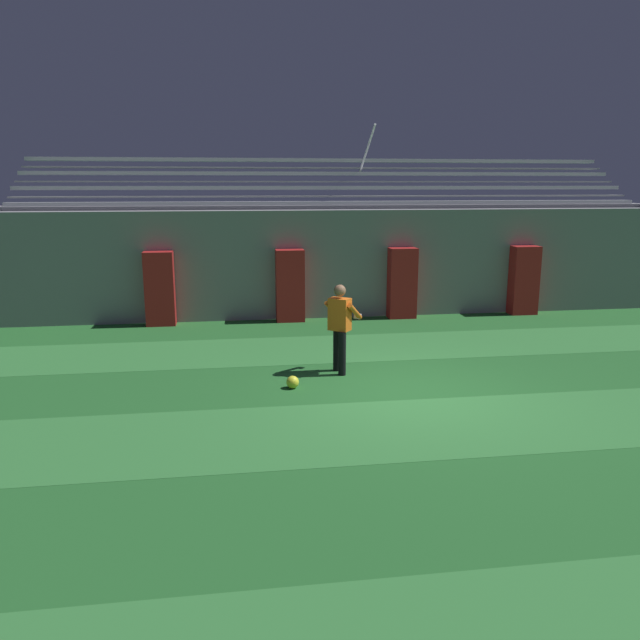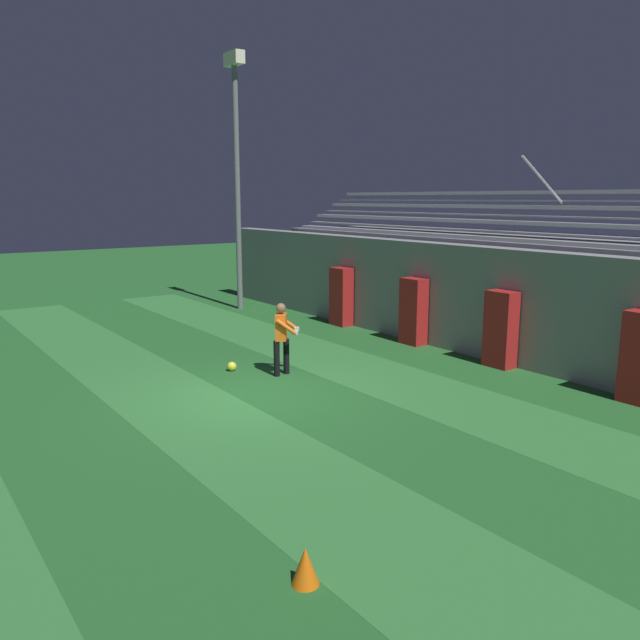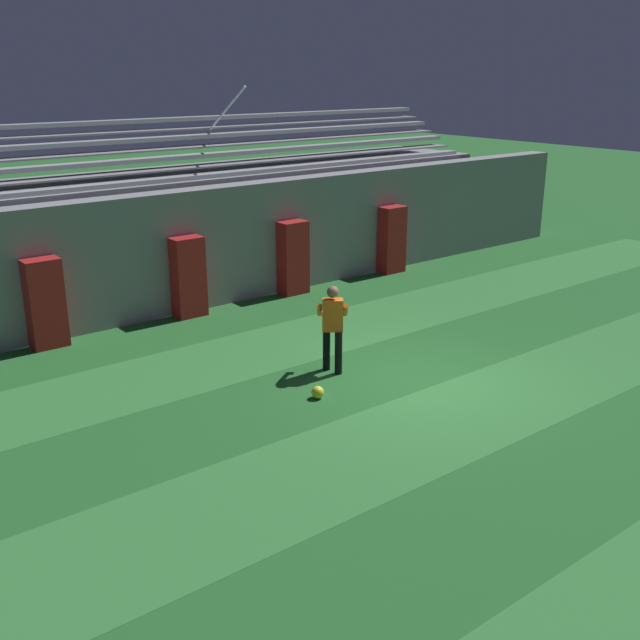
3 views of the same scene
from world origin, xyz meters
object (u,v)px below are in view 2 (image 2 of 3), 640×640
object	(u,v)px
padding_pillar_gate_left	(413,311)
floodlight_pole	(236,153)
traffic_cone	(305,566)
goalkeeper	(282,334)
padding_pillar_gate_right	(501,329)
padding_pillar_far_left	(341,297)
soccer_ball	(232,366)

from	to	relation	value
padding_pillar_gate_left	floodlight_pole	size ratio (longest dim) A/B	0.21
floodlight_pole	traffic_cone	xyz separation A→B (m)	(15.13, -7.55, -5.34)
padding_pillar_gate_left	goalkeeper	world-z (taller)	padding_pillar_gate_left
traffic_cone	floodlight_pole	bearing A→B (deg)	153.47
floodlight_pole	traffic_cone	distance (m)	17.74
padding_pillar_gate_right	padding_pillar_far_left	xyz separation A→B (m)	(-6.19, 0.00, 0.00)
goalkeeper	soccer_ball	world-z (taller)	goalkeeper
padding_pillar_gate_left	padding_pillar_far_left	bearing A→B (deg)	180.00
padding_pillar_gate_left	floodlight_pole	world-z (taller)	floodlight_pole
floodlight_pole	soccer_ball	xyz separation A→B (m)	(7.34, -4.26, -5.44)
padding_pillar_gate_right	padding_pillar_far_left	distance (m)	6.19
padding_pillar_gate_left	floodlight_pole	xyz separation A→B (m)	(-7.83, -1.13, 4.63)
padding_pillar_gate_right	traffic_cone	xyz separation A→B (m)	(4.36, -8.68, -0.71)
padding_pillar_gate_left	soccer_ball	xyz separation A→B (m)	(-0.49, -5.39, -0.81)
traffic_cone	padding_pillar_far_left	bearing A→B (deg)	140.53
soccer_ball	traffic_cone	distance (m)	8.46
padding_pillar_far_left	soccer_ball	xyz separation A→B (m)	(2.75, -5.39, -0.81)
soccer_ball	floodlight_pole	bearing A→B (deg)	149.83
padding_pillar_gate_left	traffic_cone	bearing A→B (deg)	-49.93
padding_pillar_far_left	floodlight_pole	distance (m)	6.61
floodlight_pole	goalkeeper	bearing A→B (deg)	-22.70
padding_pillar_gate_right	traffic_cone	distance (m)	9.74
padding_pillar_far_left	padding_pillar_gate_left	bearing A→B (deg)	0.00
padding_pillar_gate_right	padding_pillar_far_left	world-z (taller)	same
floodlight_pole	goalkeeper	size ratio (longest dim) A/B	5.33
soccer_ball	traffic_cone	bearing A→B (deg)	-22.88
goalkeeper	traffic_cone	size ratio (longest dim) A/B	3.98
padding_pillar_far_left	padding_pillar_gate_right	bearing A→B (deg)	0.00
floodlight_pole	padding_pillar_gate_right	bearing A→B (deg)	5.98
padding_pillar_gate_right	goalkeeper	xyz separation A→B (m)	(-2.47, -4.60, 0.03)
padding_pillar_gate_right	soccer_ball	bearing A→B (deg)	-122.51
padding_pillar_gate_right	floodlight_pole	world-z (taller)	floodlight_pole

